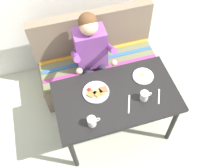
% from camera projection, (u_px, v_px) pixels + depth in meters
% --- Properties ---
extents(ground_plane, '(8.00, 8.00, 0.00)m').
position_uv_depth(ground_plane, '(116.00, 128.00, 3.01)').
color(ground_plane, '#B0B69B').
extents(table, '(1.20, 0.70, 0.73)m').
position_uv_depth(table, '(116.00, 100.00, 2.48)').
color(table, black).
rests_on(table, ground).
extents(couch, '(1.44, 0.56, 1.00)m').
position_uv_depth(couch, '(98.00, 64.00, 3.16)').
color(couch, '#776550').
rests_on(couch, ground).
extents(person, '(0.45, 0.61, 1.21)m').
position_uv_depth(person, '(92.00, 53.00, 2.72)').
color(person, '#7E418D').
rests_on(person, ground).
extents(plate_breakfast, '(0.26, 0.26, 0.05)m').
position_uv_depth(plate_breakfast, '(96.00, 92.00, 2.42)').
color(plate_breakfast, white).
rests_on(plate_breakfast, table).
extents(plate_eggs, '(0.21, 0.21, 0.04)m').
position_uv_depth(plate_eggs, '(143.00, 76.00, 2.54)').
color(plate_eggs, white).
rests_on(plate_eggs, table).
extents(coffee_mug, '(0.12, 0.08, 0.09)m').
position_uv_depth(coffee_mug, '(145.00, 96.00, 2.35)').
color(coffee_mug, white).
rests_on(coffee_mug, table).
extents(coffee_mug_second, '(0.12, 0.08, 0.10)m').
position_uv_depth(coffee_mug_second, '(92.00, 121.00, 2.20)').
color(coffee_mug_second, white).
rests_on(coffee_mug_second, table).
extents(fork, '(0.08, 0.16, 0.00)m').
position_uv_depth(fork, '(159.00, 96.00, 2.40)').
color(fork, silver).
rests_on(fork, table).
extents(knife, '(0.09, 0.19, 0.00)m').
position_uv_depth(knife, '(129.00, 104.00, 2.35)').
color(knife, silver).
rests_on(knife, table).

